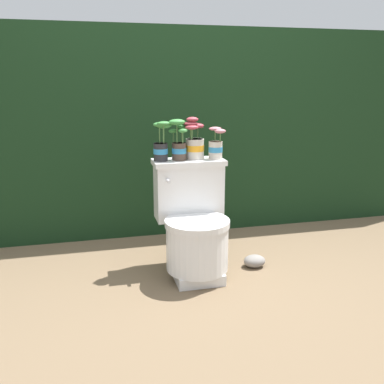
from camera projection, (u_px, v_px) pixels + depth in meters
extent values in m
plane|color=brown|center=(195.00, 275.00, 2.59)|extent=(12.00, 12.00, 0.00)
cube|color=black|center=(159.00, 128.00, 3.59)|extent=(4.37, 1.05, 1.51)
cube|color=silver|center=(196.00, 273.00, 2.54)|extent=(0.27, 0.28, 0.06)
cylinder|color=silver|center=(196.00, 247.00, 2.49)|extent=(0.36, 0.36, 0.27)
cylinder|color=silver|center=(196.00, 223.00, 2.46)|extent=(0.38, 0.38, 0.04)
cube|color=silver|center=(188.00, 192.00, 2.63)|extent=(0.41, 0.18, 0.34)
cube|color=silver|center=(188.00, 162.00, 2.58)|extent=(0.43, 0.20, 0.03)
cylinder|color=silver|center=(168.00, 181.00, 2.46)|extent=(0.02, 0.05, 0.02)
cylinder|color=#262628|center=(161.00, 152.00, 2.53)|extent=(0.08, 0.08, 0.11)
cylinder|color=#2D84BC|center=(161.00, 151.00, 2.53)|extent=(0.09, 0.09, 0.03)
cylinder|color=#332319|center=(160.00, 144.00, 2.52)|extent=(0.08, 0.08, 0.01)
cylinder|color=#4C753D|center=(164.00, 135.00, 2.52)|extent=(0.01, 0.01, 0.09)
ellipsoid|color=#387F38|center=(164.00, 125.00, 2.50)|extent=(0.10, 0.07, 0.04)
cylinder|color=#4C753D|center=(160.00, 135.00, 2.49)|extent=(0.01, 0.01, 0.10)
ellipsoid|color=#387F38|center=(159.00, 125.00, 2.48)|extent=(0.07, 0.05, 0.03)
cylinder|color=#4C753D|center=(164.00, 134.00, 2.48)|extent=(0.01, 0.01, 0.11)
ellipsoid|color=#387F38|center=(163.00, 123.00, 2.46)|extent=(0.07, 0.05, 0.02)
cylinder|color=#47382D|center=(179.00, 151.00, 2.55)|extent=(0.08, 0.08, 0.10)
cylinder|color=#2D84BC|center=(179.00, 151.00, 2.55)|extent=(0.09, 0.09, 0.03)
cylinder|color=#332319|center=(179.00, 144.00, 2.54)|extent=(0.08, 0.08, 0.01)
cylinder|color=#4C753D|center=(173.00, 137.00, 2.54)|extent=(0.01, 0.01, 0.06)
ellipsoid|color=#387F38|center=(173.00, 131.00, 2.53)|extent=(0.06, 0.04, 0.02)
cylinder|color=#4C753D|center=(183.00, 138.00, 2.50)|extent=(0.01, 0.01, 0.07)
ellipsoid|color=#387F38|center=(183.00, 131.00, 2.49)|extent=(0.06, 0.04, 0.02)
cylinder|color=#4C753D|center=(182.00, 135.00, 2.55)|extent=(0.01, 0.01, 0.08)
ellipsoid|color=#387F38|center=(182.00, 127.00, 2.54)|extent=(0.07, 0.05, 0.02)
cylinder|color=#4C753D|center=(177.00, 134.00, 2.51)|extent=(0.01, 0.01, 0.11)
ellipsoid|color=#387F38|center=(177.00, 122.00, 2.49)|extent=(0.10, 0.07, 0.04)
cylinder|color=beige|center=(195.00, 149.00, 2.59)|extent=(0.11, 0.11, 0.12)
cylinder|color=orange|center=(195.00, 148.00, 2.59)|extent=(0.11, 0.11, 0.04)
cylinder|color=#332319|center=(195.00, 140.00, 2.58)|extent=(0.10, 0.10, 0.01)
cylinder|color=#4C753D|center=(190.00, 132.00, 2.55)|extent=(0.01, 0.01, 0.09)
ellipsoid|color=#93333D|center=(190.00, 124.00, 2.53)|extent=(0.09, 0.06, 0.02)
cylinder|color=#4C753D|center=(198.00, 133.00, 2.58)|extent=(0.01, 0.01, 0.07)
ellipsoid|color=#93333D|center=(198.00, 126.00, 2.57)|extent=(0.08, 0.06, 0.03)
cylinder|color=#4C753D|center=(192.00, 134.00, 2.53)|extent=(0.01, 0.01, 0.07)
ellipsoid|color=#93333D|center=(192.00, 127.00, 2.52)|extent=(0.08, 0.06, 0.03)
cylinder|color=#4C753D|center=(192.00, 130.00, 2.54)|extent=(0.01, 0.01, 0.11)
ellipsoid|color=#93333D|center=(192.00, 119.00, 2.53)|extent=(0.07, 0.05, 0.03)
cylinder|color=beige|center=(215.00, 150.00, 2.58)|extent=(0.08, 0.08, 0.11)
cylinder|color=#2D84BC|center=(215.00, 149.00, 2.58)|extent=(0.09, 0.09, 0.03)
cylinder|color=#332319|center=(216.00, 142.00, 2.57)|extent=(0.08, 0.08, 0.01)
cylinder|color=#4C753D|center=(215.00, 135.00, 2.59)|extent=(0.01, 0.01, 0.07)
ellipsoid|color=#B26B75|center=(215.00, 129.00, 2.58)|extent=(0.08, 0.05, 0.02)
cylinder|color=#4C753D|center=(220.00, 137.00, 2.55)|extent=(0.01, 0.01, 0.05)
ellipsoid|color=#B26B75|center=(220.00, 131.00, 2.54)|extent=(0.07, 0.05, 0.03)
ellipsoid|color=gray|center=(254.00, 261.00, 2.69)|extent=(0.14, 0.11, 0.08)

